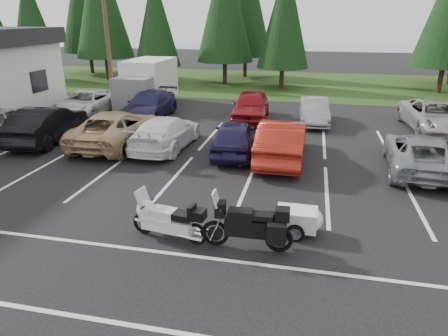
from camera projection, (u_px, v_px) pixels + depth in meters
ground at (226, 197)px, 12.94m from camera, size 120.00×120.00×0.00m
grass_strip at (283, 84)px, 34.85m from camera, size 80.00×16.00×0.01m
lake_water at (324, 54)px, 62.37m from camera, size 70.00×50.00×0.02m
utility_pole at (107, 31)px, 24.22m from camera, size 1.60×0.26×9.00m
box_truck at (144, 84)px, 25.43m from camera, size 2.40×5.60×2.90m
stall_markings at (237, 175)px, 14.77m from camera, size 32.00×16.00×0.01m
conifer_1 at (30, 18)px, 34.77m from camera, size 3.96×3.96×9.22m
conifer_3 at (156, 19)px, 32.70m from camera, size 3.87×3.87×9.02m
conifer_4 at (225, 3)px, 32.52m from camera, size 4.80×4.80×11.17m
conifer_5 at (285, 15)px, 30.66m from camera, size 4.14×4.14×9.63m
conifer_back_b at (246, 2)px, 36.44m from camera, size 4.97×4.97×11.58m
car_near_0 at (1, 123)px, 18.86m from camera, size 2.11×4.77×1.59m
car_near_1 at (47, 124)px, 18.50m from camera, size 2.24×5.15×1.65m
car_near_2 at (117, 128)px, 18.03m from camera, size 2.73×5.68×1.56m
car_near_3 at (166, 132)px, 17.57m from camera, size 2.17×4.98×1.42m
car_near_4 at (234, 137)px, 16.84m from camera, size 2.10×4.44×1.47m
car_near_5 at (283, 140)px, 16.06m from camera, size 1.81×5.07×1.66m
car_near_6 at (420, 153)px, 14.95m from camera, size 2.75×5.22×1.40m
car_far_0 at (86, 103)px, 23.48m from camera, size 2.63×5.37×1.47m
car_far_1 at (149, 105)px, 22.72m from camera, size 2.17×5.20×1.50m
car_far_2 at (251, 106)px, 22.32m from camera, size 2.22×4.88×1.63m
car_far_3 at (314, 111)px, 21.71m from camera, size 1.70×4.17×1.35m
car_far_4 at (435, 116)px, 20.26m from camera, size 2.95×5.59×1.50m
touring_motorcycle at (168, 216)px, 10.31m from camera, size 2.47×1.10×1.32m
cargo_trailer at (296, 221)px, 10.70m from camera, size 1.57×0.90×0.72m
adventure_motorcycle at (247, 221)px, 9.83m from camera, size 2.56×0.96×1.54m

